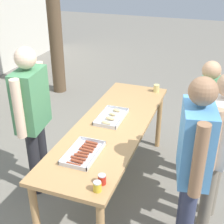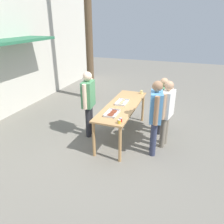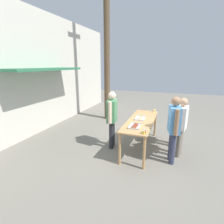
% 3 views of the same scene
% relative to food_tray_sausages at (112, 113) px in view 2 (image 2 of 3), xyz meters
% --- Properties ---
extents(ground_plane, '(24.00, 24.00, 0.00)m').
position_rel_food_tray_sausages_xyz_m(ground_plane, '(0.65, -0.05, -0.93)').
color(ground_plane, slate).
extents(serving_table, '(2.42, 0.76, 0.92)m').
position_rel_food_tray_sausages_xyz_m(serving_table, '(0.65, -0.05, -0.12)').
color(serving_table, tan).
rests_on(serving_table, ground).
extents(food_tray_sausages, '(0.47, 0.28, 0.04)m').
position_rel_food_tray_sausages_xyz_m(food_tray_sausages, '(0.00, 0.00, 0.00)').
color(food_tray_sausages, silver).
rests_on(food_tray_sausages, serving_table).
extents(food_tray_buns, '(0.48, 0.28, 0.05)m').
position_rel_food_tray_sausages_xyz_m(food_tray_buns, '(0.77, 0.00, 0.00)').
color(food_tray_buns, silver).
rests_on(food_tray_buns, serving_table).
extents(condiment_jar_mustard, '(0.07, 0.07, 0.09)m').
position_rel_food_tray_sausages_xyz_m(condiment_jar_mustard, '(-0.42, -0.32, 0.03)').
color(condiment_jar_mustard, gold).
rests_on(condiment_jar_mustard, serving_table).
extents(condiment_jar_ketchup, '(0.07, 0.07, 0.09)m').
position_rel_food_tray_sausages_xyz_m(condiment_jar_ketchup, '(-0.33, -0.32, 0.03)').
color(condiment_jar_ketchup, '#B22319').
rests_on(condiment_jar_ketchup, serving_table).
extents(beer_cup, '(0.08, 0.08, 0.10)m').
position_rel_food_tray_sausages_xyz_m(beer_cup, '(1.73, -0.31, 0.04)').
color(beer_cup, '#DBC67A').
rests_on(beer_cup, serving_table).
extents(person_server_behind_table, '(0.66, 0.31, 1.78)m').
position_rel_food_tray_sausages_xyz_m(person_server_behind_table, '(0.40, 0.80, 0.13)').
color(person_server_behind_table, '#232328').
rests_on(person_server_behind_table, ground).
extents(person_customer_holding_hotdog, '(0.66, 0.34, 1.79)m').
position_rel_food_tray_sausages_xyz_m(person_customer_holding_hotdog, '(0.11, -1.00, 0.13)').
color(person_customer_holding_hotdog, '#333851').
rests_on(person_customer_holding_hotdog, ground).
extents(person_customer_with_cup, '(0.64, 0.33, 1.59)m').
position_rel_food_tray_sausages_xyz_m(person_customer_with_cup, '(1.21, -1.01, 0.00)').
color(person_customer_with_cup, '#232328').
rests_on(person_customer_with_cup, ground).
extents(person_customer_waiting_in_line, '(0.63, 0.33, 1.69)m').
position_rel_food_tray_sausages_xyz_m(person_customer_waiting_in_line, '(0.55, -1.19, 0.07)').
color(person_customer_waiting_in_line, '#756B5B').
rests_on(person_customer_waiting_in_line, ground).
extents(utility_pole, '(1.10, 0.27, 6.95)m').
position_rel_food_tray_sausages_xyz_m(utility_pole, '(3.22, 2.08, 2.60)').
color(utility_pole, brown).
rests_on(utility_pole, ground).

